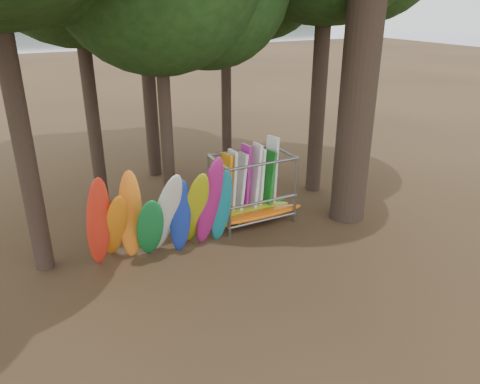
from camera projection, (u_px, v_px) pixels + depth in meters
name	position (u px, v px, depth m)	size (l,w,h in m)	color
ground	(241.00, 261.00, 13.16)	(120.00, 120.00, 0.00)	#47331E
lake	(35.00, 53.00, 62.41)	(160.00, 160.00, 0.00)	gray
far_shore	(12.00, 21.00, 102.69)	(160.00, 4.00, 4.00)	black
kayak_row	(164.00, 216.00, 12.73)	(4.13, 2.24, 3.17)	red
storage_rack	(252.00, 191.00, 15.20)	(3.18, 1.60, 2.67)	slate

